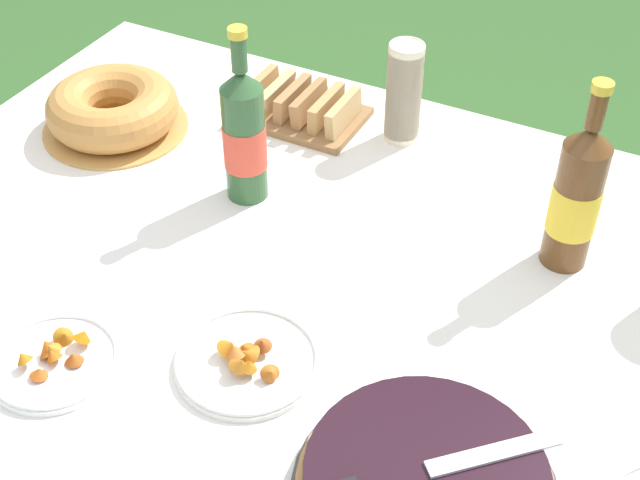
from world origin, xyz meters
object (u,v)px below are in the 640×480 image
object	(u,v)px
serving_knife	(406,474)
snack_plate_left	(247,360)
bundt_cake	(113,109)
bread_board	(301,108)
snack_plate_near	(55,360)
cider_bottle_amber	(576,198)
cup_stack	(404,93)
cider_bottle_green	(244,136)

from	to	relation	value
serving_knife	snack_plate_left	distance (m)	0.33
bundt_cake	serving_knife	bearing A→B (deg)	-31.74
bread_board	snack_plate_near	bearing A→B (deg)	-90.59
cider_bottle_amber	serving_knife	bearing A→B (deg)	-95.37
serving_knife	snack_plate_near	bearing A→B (deg)	138.44
cup_stack	serving_knife	bearing A→B (deg)	-66.44
cider_bottle_green	snack_plate_near	world-z (taller)	cider_bottle_green
serving_knife	bread_board	distance (m)	0.95
snack_plate_left	cup_stack	bearing A→B (deg)	93.21
serving_knife	bread_board	xyz separation A→B (m)	(-0.57, 0.77, -0.04)
bundt_cake	snack_plate_left	xyz separation A→B (m)	(0.58, -0.44, -0.04)
serving_knife	snack_plate_left	world-z (taller)	serving_knife
bundt_cake	bread_board	size ratio (longest dim) A/B	1.17
snack_plate_near	snack_plate_left	size ratio (longest dim) A/B	0.89
snack_plate_near	serving_knife	bearing A→B (deg)	2.19
cider_bottle_amber	bundt_cake	bearing A→B (deg)	-178.46
serving_knife	bundt_cake	bearing A→B (deg)	104.51
cup_stack	bread_board	xyz separation A→B (m)	(-0.22, -0.03, -0.08)
cup_stack	cider_bottle_green	bearing A→B (deg)	-120.71
snack_plate_near	snack_plate_left	world-z (taller)	snack_plate_left
snack_plate_left	cider_bottle_amber	bearing A→B (deg)	51.93
cider_bottle_green	serving_knife	bearing A→B (deg)	-42.52
cider_bottle_green	cider_bottle_amber	size ratio (longest dim) A/B	0.98
cider_bottle_amber	snack_plate_near	bearing A→B (deg)	-136.29
snack_plate_left	bread_board	world-z (taller)	bread_board
cider_bottle_green	bread_board	size ratio (longest dim) A/B	1.33
cider_bottle_amber	snack_plate_left	size ratio (longest dim) A/B	1.56
cup_stack	snack_plate_near	size ratio (longest dim) A/B	1.06
bundt_cake	cup_stack	distance (m)	0.60
cup_stack	cider_bottle_amber	world-z (taller)	cider_bottle_amber
bundt_cake	snack_plate_left	size ratio (longest dim) A/B	1.33
bundt_cake	cider_bottle_amber	world-z (taller)	cider_bottle_amber
serving_knife	cider_bottle_amber	size ratio (longest dim) A/B	0.81
cup_stack	bread_board	size ratio (longest dim) A/B	0.83
bundt_cake	snack_plate_left	distance (m)	0.73
cup_stack	bread_board	bearing A→B (deg)	-171.46
cider_bottle_green	snack_plate_near	xyz separation A→B (m)	(-0.04, -0.51, -0.12)
cider_bottle_amber	bread_board	world-z (taller)	cider_bottle_amber
bread_board	cider_bottle_green	bearing A→B (deg)	-83.17
bundt_cake	cup_stack	bearing A→B (deg)	24.21
cider_bottle_green	snack_plate_left	world-z (taller)	cider_bottle_green
bundt_cake	snack_plate_left	world-z (taller)	bundt_cake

